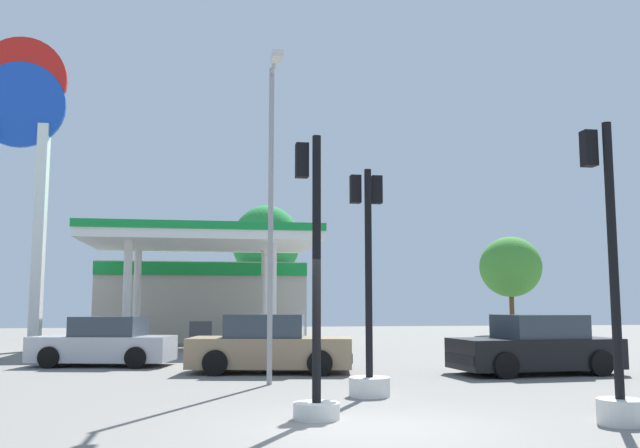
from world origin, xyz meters
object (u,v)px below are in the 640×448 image
(traffic_signal_0, at_px, (615,337))
(traffic_signal_3, at_px, (369,327))
(tree_1, at_px, (266,242))
(tree_2, at_px, (511,267))
(car_3, at_px, (104,343))
(station_pole_sign, at_px, (18,151))
(car_0, at_px, (270,346))
(traffic_signal_1, at_px, (314,328))
(car_2, at_px, (535,347))
(corner_streetlamp, at_px, (272,190))

(traffic_signal_0, distance_m, traffic_signal_3, 4.72)
(tree_1, distance_m, tree_2, 14.81)
(car_3, bearing_deg, station_pole_sign, 122.96)
(tree_1, bearing_deg, car_0, -94.43)
(traffic_signal_1, bearing_deg, traffic_signal_3, 59.03)
(car_2, distance_m, tree_1, 23.56)
(car_2, xyz_separation_m, corner_streetlamp, (-6.99, -1.39, 3.68))
(traffic_signal_0, bearing_deg, car_0, 117.16)
(car_2, distance_m, traffic_signal_0, 7.52)
(traffic_signal_0, bearing_deg, station_pole_sign, 126.47)
(traffic_signal_3, xyz_separation_m, tree_1, (0.13, 25.96, 4.01))
(car_2, relative_size, traffic_signal_3, 0.97)
(car_3, distance_m, traffic_signal_3, 9.85)
(car_3, height_order, corner_streetlamp, corner_streetlamp)
(tree_2, bearing_deg, corner_streetlamp, -125.43)
(car_0, relative_size, car_2, 1.03)
(station_pole_sign, height_order, car_2, station_pole_sign)
(traffic_signal_0, relative_size, tree_2, 0.79)
(car_0, height_order, traffic_signal_3, traffic_signal_3)
(station_pole_sign, height_order, traffic_signal_1, station_pole_sign)
(car_3, height_order, traffic_signal_1, traffic_signal_1)
(corner_streetlamp, bearing_deg, station_pole_sign, 125.16)
(car_0, relative_size, car_3, 1.06)
(station_pole_sign, bearing_deg, tree_2, 22.76)
(station_pole_sign, height_order, car_0, station_pole_sign)
(car_3, height_order, traffic_signal_3, traffic_signal_3)
(station_pole_sign, distance_m, tree_1, 15.78)
(traffic_signal_1, relative_size, traffic_signal_3, 1.01)
(tree_1, height_order, tree_2, tree_1)
(station_pole_sign, relative_size, traffic_signal_1, 2.76)
(traffic_signal_0, relative_size, corner_streetlamp, 0.63)
(traffic_signal_1, relative_size, tree_1, 0.60)
(traffic_signal_1, height_order, corner_streetlamp, corner_streetlamp)
(car_0, bearing_deg, traffic_signal_3, -73.14)
(station_pole_sign, bearing_deg, corner_streetlamp, -54.84)
(traffic_signal_3, bearing_deg, corner_streetlamp, 130.52)
(traffic_signal_0, distance_m, traffic_signal_1, 4.57)
(car_2, xyz_separation_m, tree_2, (9.63, 21.97, 3.34))
(car_3, distance_m, tree_1, 19.88)
(car_2, bearing_deg, tree_2, 66.32)
(tree_1, bearing_deg, corner_streetlamp, -94.50)
(tree_1, xyz_separation_m, corner_streetlamp, (-1.88, -23.91, -0.99))
(station_pole_sign, distance_m, traffic_signal_0, 23.78)
(tree_2, bearing_deg, car_3, -139.80)
(traffic_signal_0, relative_size, tree_1, 0.61)
(station_pole_sign, relative_size, traffic_signal_0, 2.71)
(car_3, xyz_separation_m, corner_streetlamp, (4.36, -5.63, 3.72))
(tree_1, bearing_deg, car_2, -77.22)
(car_3, bearing_deg, car_0, -30.62)
(car_0, bearing_deg, station_pole_sign, 133.23)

